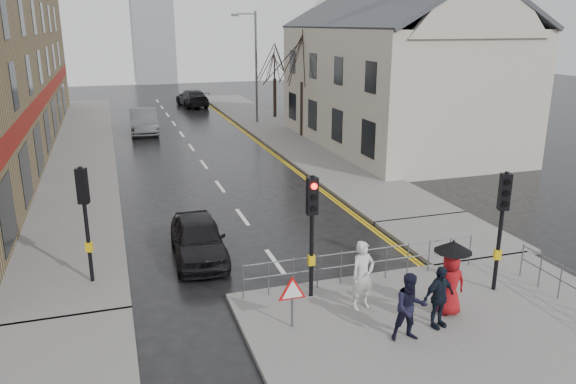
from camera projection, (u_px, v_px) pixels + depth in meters
ground at (306, 305)px, 15.13m from camera, size 120.00×120.00×0.00m
near_pavement at (482, 353)px, 12.79m from camera, size 10.00×9.00×0.14m
left_pavement at (80, 147)px, 34.18m from camera, size 4.00×44.00×0.14m
right_pavement at (275, 129)px, 39.80m from camera, size 4.00×40.00×0.14m
pavement_bridge_right at (452, 237)px, 19.74m from camera, size 4.00×4.20×0.14m
pavement_stub_left at (43, 366)px, 12.30m from camera, size 4.00×4.20×0.14m
building_right_cream at (395, 67)px, 33.67m from camera, size 9.00×16.40×10.10m
church_tower at (151, 9)px, 69.51m from camera, size 5.00×5.00×18.00m
traffic_signal_near_left at (312, 215)px, 14.66m from camera, size 0.28×0.27×3.40m
traffic_signal_near_right at (503, 211)px, 15.02m from camera, size 0.34×0.33×3.40m
traffic_signal_far_left at (84, 204)px, 15.55m from camera, size 0.34×0.33×3.40m
guard_railing_front at (364, 258)px, 16.00m from camera, size 7.14×0.04×1.00m
warning_sign at (292, 293)px, 13.49m from camera, size 0.80×0.07×1.35m
street_lamp at (254, 60)px, 41.00m from camera, size 1.83×0.25×8.00m
tree_near at (302, 58)px, 35.90m from camera, size 2.40×2.40×6.58m
tree_far at (275, 62)px, 43.55m from camera, size 2.40×2.40×5.64m
pedestrian_a at (363, 275)px, 14.42m from camera, size 0.74×0.55×1.84m
pedestrian_b at (410, 307)px, 12.97m from camera, size 0.90×0.75×1.67m
pedestrian_with_umbrella at (451, 274)px, 14.07m from camera, size 0.96×0.96×1.99m
pedestrian_d at (439, 297)px, 13.55m from camera, size 0.99×0.57×1.58m
car_parked at (198, 238)px, 17.92m from camera, size 1.79×4.09×1.37m
car_mid at (144, 121)px, 38.50m from camera, size 1.91×5.14×1.68m
car_far at (192, 98)px, 51.08m from camera, size 2.62×5.43×1.52m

